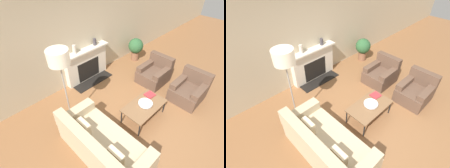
{
  "view_description": "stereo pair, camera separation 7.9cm",
  "coord_description": "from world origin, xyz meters",
  "views": [
    {
      "loc": [
        -2.55,
        -1.48,
        3.45
      ],
      "look_at": [
        0.05,
        1.12,
        0.45
      ],
      "focal_mm": 28.0,
      "sensor_mm": 36.0,
      "label": 1
    },
    {
      "loc": [
        -2.5,
        -1.53,
        3.45
      ],
      "look_at": [
        0.05,
        1.12,
        0.45
      ],
      "focal_mm": 28.0,
      "sensor_mm": 36.0,
      "label": 2
    }
  ],
  "objects": [
    {
      "name": "ground_plane",
      "position": [
        0.0,
        0.0,
        0.0
      ],
      "size": [
        18.0,
        18.0,
        0.0
      ],
      "primitive_type": "plane",
      "color": "brown"
    },
    {
      "name": "wall_back",
      "position": [
        0.0,
        2.44,
        1.45
      ],
      "size": [
        18.0,
        0.06,
        2.9
      ],
      "color": "#BCAD8E",
      "rests_on": "ground_plane"
    },
    {
      "name": "fireplace",
      "position": [
        0.13,
        2.3,
        0.5
      ],
      "size": [
        1.57,
        0.59,
        1.03
      ],
      "color": "beige",
      "rests_on": "ground_plane"
    },
    {
      "name": "couch",
      "position": [
        -1.34,
        0.01,
        0.32
      ],
      "size": [
        0.92,
        1.96,
        0.84
      ],
      "rotation": [
        0.0,
        0.0,
        1.57
      ],
      "color": "tan",
      "rests_on": "ground_plane"
    },
    {
      "name": "armchair_near",
      "position": [
        1.51,
        -0.42,
        0.29
      ],
      "size": [
        0.89,
        0.77,
        0.79
      ],
      "rotation": [
        0.0,
        0.0,
        -1.57
      ],
      "color": "brown",
      "rests_on": "ground_plane"
    },
    {
      "name": "armchair_far",
      "position": [
        1.51,
        0.71,
        0.29
      ],
      "size": [
        0.89,
        0.77,
        0.79
      ],
      "rotation": [
        0.0,
        0.0,
        -1.57
      ],
      "color": "brown",
      "rests_on": "ground_plane"
    },
    {
      "name": "coffee_table",
      "position": [
        0.05,
        0.03,
        0.4
      ],
      "size": [
        1.09,
        0.62,
        0.43
      ],
      "color": "brown",
      "rests_on": "ground_plane"
    },
    {
      "name": "bowl",
      "position": [
        0.09,
        0.03,
        0.46
      ],
      "size": [
        0.34,
        0.34,
        0.05
      ],
      "color": "silver",
      "rests_on": "coffee_table"
    },
    {
      "name": "book",
      "position": [
        0.43,
        0.14,
        0.44
      ],
      "size": [
        0.26,
        0.24,
        0.02
      ],
      "rotation": [
        0.0,
        0.0,
        -0.1
      ],
      "color": "#9E2D33",
      "rests_on": "coffee_table"
    },
    {
      "name": "floor_lamp",
      "position": [
        -1.24,
        1.28,
        1.64
      ],
      "size": [
        0.43,
        0.43,
        1.91
      ],
      "color": "gray",
      "rests_on": "ground_plane"
    },
    {
      "name": "mantel_vase_left",
      "position": [
        -0.23,
        2.31,
        1.15
      ],
      "size": [
        0.1,
        0.1,
        0.25
      ],
      "color": "beige",
      "rests_on": "fireplace"
    },
    {
      "name": "mantel_vase_center_left",
      "position": [
        0.51,
        2.31,
        1.13
      ],
      "size": [
        0.1,
        0.1,
        0.2
      ],
      "color": "#3D383D",
      "rests_on": "fireplace"
    },
    {
      "name": "potted_plant",
      "position": [
        2.11,
        1.96,
        0.5
      ],
      "size": [
        0.53,
        0.53,
        0.82
      ],
      "color": "brown",
      "rests_on": "ground_plane"
    }
  ]
}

